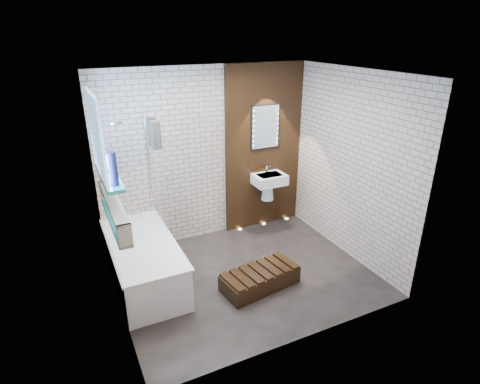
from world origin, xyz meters
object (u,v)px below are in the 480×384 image
bath_screen (156,174)px  washbasin (269,183)px  walnut_step (260,279)px  led_mirror (265,127)px  bathtub (144,262)px

bath_screen → washbasin: 1.89m
bath_screen → walnut_step: bearing=-51.8°
bath_screen → walnut_step: size_ratio=1.43×
bath_screen → washbasin: size_ratio=2.41×
washbasin → walnut_step: washbasin is taller
washbasin → led_mirror: led_mirror is taller
bathtub → washbasin: washbasin is taller
bathtub → washbasin: bearing=16.0°
bathtub → walnut_step: size_ratio=1.77×
bath_screen → led_mirror: 1.89m
bath_screen → led_mirror: bearing=10.7°
washbasin → walnut_step: size_ratio=0.59×
walnut_step → bathtub: bearing=149.8°
bathtub → walnut_step: 1.50m
bath_screen → walnut_step: (0.94, -1.19, -1.17)m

